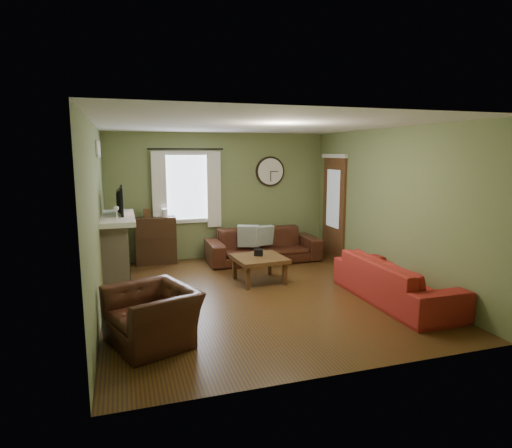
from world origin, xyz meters
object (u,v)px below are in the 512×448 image
object	(u,v)px
armchair	(152,316)
coffee_table	(259,269)
sofa_brown	(263,245)
bookshelf	(156,241)
sofa_red	(395,280)

from	to	relation	value
armchair	coffee_table	bearing A→B (deg)	113.51
sofa_brown	armchair	xyz separation A→B (m)	(-2.43, -3.23, -0.01)
bookshelf	armchair	bearing A→B (deg)	-95.10
bookshelf	sofa_brown	world-z (taller)	bookshelf
sofa_brown	coffee_table	bearing A→B (deg)	-110.99
coffee_table	armchair	bearing A→B (deg)	-135.20
sofa_red	coffee_table	xyz separation A→B (m)	(-1.62, 1.55, -0.10)
armchair	coffee_table	world-z (taller)	armchair
sofa_brown	armchair	bearing A→B (deg)	-126.89
sofa_brown	armchair	distance (m)	4.04
sofa_red	armchair	world-z (taller)	armchair
armchair	sofa_brown	bearing A→B (deg)	121.83
bookshelf	sofa_brown	xyz separation A→B (m)	(2.10, -0.44, -0.14)
sofa_red	bookshelf	bearing A→B (deg)	44.03
sofa_brown	coffee_table	distance (m)	1.43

